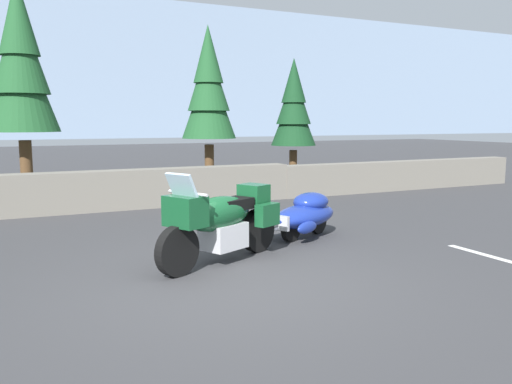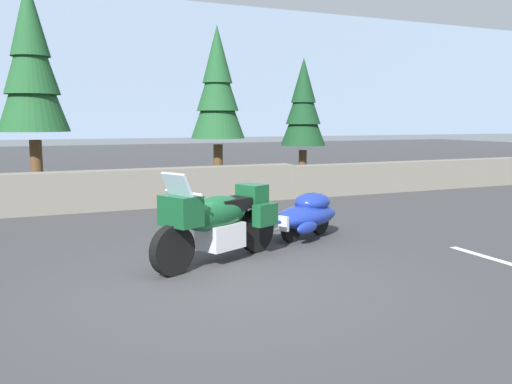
{
  "view_description": "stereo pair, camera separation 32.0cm",
  "coord_description": "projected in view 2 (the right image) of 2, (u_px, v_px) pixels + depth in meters",
  "views": [
    {
      "loc": [
        -2.52,
        -5.82,
        1.98
      ],
      "look_at": [
        1.14,
        1.78,
        0.85
      ],
      "focal_mm": 37.06,
      "sensor_mm": 36.0,
      "label": 1
    },
    {
      "loc": [
        -2.23,
        -5.95,
        1.98
      ],
      "look_at": [
        1.14,
        1.78,
        0.85
      ],
      "focal_mm": 37.06,
      "sensor_mm": 36.0,
      "label": 2
    }
  ],
  "objects": [
    {
      "name": "ground_plane",
      "position": [
        230.0,
        282.0,
        6.55
      ],
      "size": [
        80.0,
        80.0,
        0.0
      ],
      "primitive_type": "plane",
      "color": "#38383A"
    },
    {
      "name": "stone_guard_wall",
      "position": [
        134.0,
        190.0,
        12.08
      ],
      "size": [
        24.0,
        0.55,
        0.89
      ],
      "color": "slate",
      "rests_on": "ground"
    },
    {
      "name": "distant_ridgeline",
      "position": [
        36.0,
        87.0,
        92.83
      ],
      "size": [
        240.0,
        80.0,
        16.0
      ],
      "primitive_type": "cube",
      "color": "#7F93AD",
      "rests_on": "ground"
    },
    {
      "name": "touring_motorcycle",
      "position": [
        217.0,
        219.0,
        7.38
      ],
      "size": [
        2.15,
        1.32,
        1.33
      ],
      "color": "black",
      "rests_on": "ground"
    },
    {
      "name": "car_shaped_trailer",
      "position": [
        306.0,
        214.0,
        9.0
      ],
      "size": [
        2.14,
        1.27,
        0.76
      ],
      "color": "black",
      "rests_on": "ground"
    },
    {
      "name": "pine_tree_tall",
      "position": [
        31.0,
        64.0,
        12.46
      ],
      "size": [
        1.66,
        1.66,
        5.31
      ],
      "color": "brown",
      "rests_on": "ground"
    },
    {
      "name": "pine_tree_secondary",
      "position": [
        217.0,
        88.0,
        14.68
      ],
      "size": [
        1.51,
        1.51,
        4.61
      ],
      "color": "brown",
      "rests_on": "ground"
    },
    {
      "name": "pine_tree_far_right",
      "position": [
        303.0,
        107.0,
        15.78
      ],
      "size": [
        1.35,
        1.35,
        3.85
      ],
      "color": "brown",
      "rests_on": "ground"
    }
  ]
}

